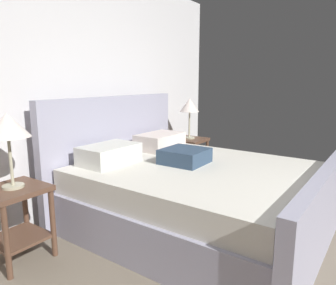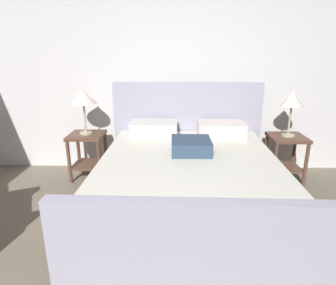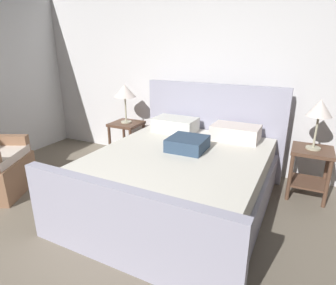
# 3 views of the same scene
# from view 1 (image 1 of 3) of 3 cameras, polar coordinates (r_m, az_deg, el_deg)

# --- Properties ---
(wall_back) EXTENTS (5.30, 0.12, 2.63)m
(wall_back) POSITION_cam_1_polar(r_m,az_deg,el_deg) (3.48, -17.45, 9.09)
(wall_back) COLOR silver
(wall_back) RESTS_ON ground
(bed) EXTENTS (1.97, 2.28, 1.24)m
(bed) POSITION_cam_1_polar(r_m,az_deg,el_deg) (3.09, 4.23, -8.90)
(bed) COLOR #A5A4BA
(bed) RESTS_ON ground
(nightstand_right) EXTENTS (0.44, 0.44, 0.60)m
(nightstand_right) POSITION_cam_1_polar(r_m,az_deg,el_deg) (4.52, 3.81, -1.71)
(nightstand_right) COLOR brown
(nightstand_right) RESTS_ON ground
(table_lamp_right) EXTENTS (0.27, 0.27, 0.57)m
(table_lamp_right) POSITION_cam_1_polar(r_m,az_deg,el_deg) (4.42, 3.92, 6.52)
(table_lamp_right) COLOR #B7B293
(table_lamp_right) RESTS_ON nightstand_right
(nightstand_left) EXTENTS (0.44, 0.44, 0.60)m
(nightstand_left) POSITION_cam_1_polar(r_m,az_deg,el_deg) (2.79, -25.79, -11.15)
(nightstand_left) COLOR brown
(nightstand_left) RESTS_ON ground
(table_lamp_left) EXTENTS (0.33, 0.33, 0.57)m
(table_lamp_left) POSITION_cam_1_polar(r_m,az_deg,el_deg) (2.62, -27.01, 2.48)
(table_lamp_left) COLOR #B7B293
(table_lamp_left) RESTS_ON nightstand_left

